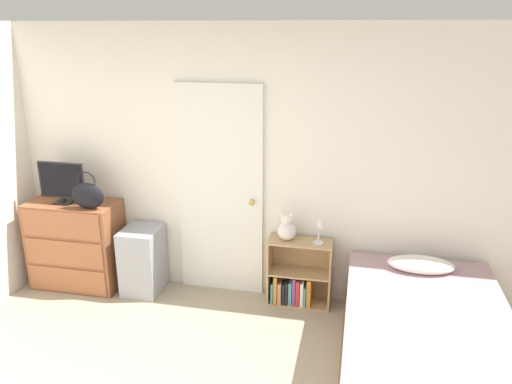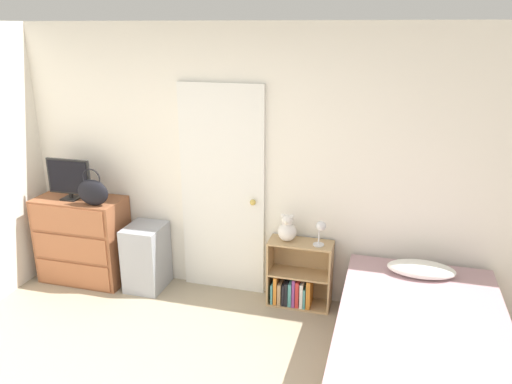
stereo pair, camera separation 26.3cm
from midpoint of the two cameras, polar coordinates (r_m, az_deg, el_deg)
The scene contains 10 objects.
wall_back at distance 4.69m, azimuth -1.75°, elevation 3.23°, with size 10.00×0.06×2.55m.
door_closed at distance 4.72m, azimuth -2.26°, elevation 0.05°, with size 0.82×0.09×2.03m.
dresser at distance 5.35m, azimuth -17.84°, elevation -5.21°, with size 0.88×0.45×0.88m.
tv at distance 5.15m, azimuth -19.23°, elevation 1.47°, with size 0.46×0.16×0.41m.
handbag at distance 4.92m, azimuth -16.71°, elevation -0.01°, with size 0.32×0.13×0.36m.
storage_bin at distance 5.08m, azimuth -10.96°, elevation -7.32°, with size 0.35×0.41×0.65m.
bookshelf at distance 4.76m, azimuth 6.28°, elevation -10.09°, with size 0.59×0.25×0.64m.
teddy_bear at distance 4.55m, azimuth 5.25°, elevation -4.28°, with size 0.17×0.17×0.26m.
desk_lamp at distance 4.46m, azimuth 9.09°, elevation -4.21°, with size 0.11×0.11×0.24m.
bed at distance 4.01m, azimuth 20.09°, elevation -16.71°, with size 1.23×1.95×0.64m.
Camera 2 is at (1.49, -2.03, 2.50)m, focal length 35.00 mm.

